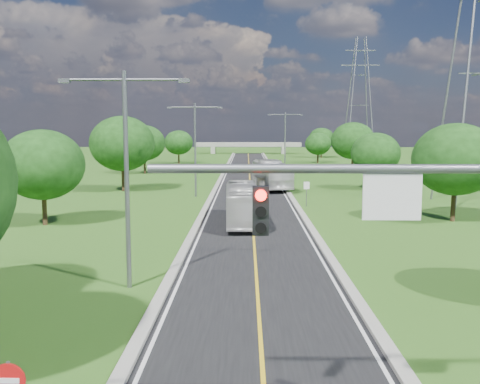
# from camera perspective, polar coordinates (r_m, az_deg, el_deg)

# --- Properties ---
(ground) EXTENTS (260.00, 260.00, 0.00)m
(ground) POSITION_cam_1_polar(r_m,az_deg,el_deg) (72.71, 1.08, 1.02)
(ground) COLOR #2B5A19
(ground) RESTS_ON ground
(road) EXTENTS (8.00, 150.00, 0.06)m
(road) POSITION_cam_1_polar(r_m,az_deg,el_deg) (78.67, 1.05, 1.49)
(road) COLOR black
(road) RESTS_ON ground
(curb_left) EXTENTS (0.50, 150.00, 0.22)m
(curb_left) POSITION_cam_1_polar(r_m,az_deg,el_deg) (78.75, -2.04, 1.55)
(curb_left) COLOR gray
(curb_left) RESTS_ON ground
(curb_right) EXTENTS (0.50, 150.00, 0.22)m
(curb_right) POSITION_cam_1_polar(r_m,az_deg,el_deg) (78.81, 4.15, 1.54)
(curb_right) COLOR gray
(curb_right) RESTS_ON ground
(signal_mast) EXTENTS (8.54, 0.33, 7.20)m
(signal_mast) POSITION_cam_1_polar(r_m,az_deg,el_deg) (12.34, 20.62, -5.55)
(signal_mast) COLOR slate
(signal_mast) RESTS_ON ground
(speed_limit_sign) EXTENTS (0.55, 0.09, 2.40)m
(speed_limit_sign) POSITION_cam_1_polar(r_m,az_deg,el_deg) (50.97, 7.11, 0.25)
(speed_limit_sign) COLOR slate
(speed_limit_sign) RESTS_ON ground
(overpass) EXTENTS (30.00, 3.00, 3.20)m
(overpass) POSITION_cam_1_polar(r_m,az_deg,el_deg) (152.40, 0.88, 5.02)
(overpass) COLOR gray
(overpass) RESTS_ON ground
(streetlight_near_left) EXTENTS (5.90, 0.25, 10.00)m
(streetlight_near_left) POSITION_cam_1_polar(r_m,az_deg,el_deg) (24.98, -12.04, 3.26)
(streetlight_near_left) COLOR slate
(streetlight_near_left) RESTS_ON ground
(streetlight_mid_left) EXTENTS (5.90, 0.25, 10.00)m
(streetlight_mid_left) POSITION_cam_1_polar(r_m,az_deg,el_deg) (57.60, -4.81, 5.38)
(streetlight_mid_left) COLOR slate
(streetlight_mid_left) RESTS_ON ground
(streetlight_far_right) EXTENTS (5.90, 0.25, 10.00)m
(streetlight_far_right) POSITION_cam_1_polar(r_m,az_deg,el_deg) (90.57, 4.83, 5.93)
(streetlight_far_right) COLOR slate
(streetlight_far_right) RESTS_ON ground
(power_tower_far) EXTENTS (9.00, 6.40, 28.00)m
(power_tower_far) POSITION_cam_1_polar(r_m,az_deg,el_deg) (130.21, 12.61, 9.64)
(power_tower_far) COLOR slate
(power_tower_far) RESTS_ON ground
(tree_lb) EXTENTS (6.30, 6.30, 7.33)m
(tree_lb) POSITION_cam_1_polar(r_m,az_deg,el_deg) (43.29, -20.31, 2.74)
(tree_lb) COLOR black
(tree_lb) RESTS_ON ground
(tree_lc) EXTENTS (7.56, 7.56, 8.79)m
(tree_lc) POSITION_cam_1_polar(r_m,az_deg,el_deg) (64.01, -12.45, 5.06)
(tree_lc) COLOR black
(tree_lc) RESTS_ON ground
(tree_ld) EXTENTS (6.72, 6.72, 7.82)m
(tree_ld) POSITION_cam_1_polar(r_m,az_deg,el_deg) (87.92, -10.17, 5.17)
(tree_ld) COLOR black
(tree_ld) RESTS_ON ground
(tree_le) EXTENTS (5.88, 5.88, 6.84)m
(tree_le) POSITION_cam_1_polar(r_m,az_deg,el_deg) (111.25, -6.57, 5.26)
(tree_le) COLOR black
(tree_le) RESTS_ON ground
(tree_rb) EXTENTS (6.72, 6.72, 7.82)m
(tree_rb) POSITION_cam_1_polar(r_m,az_deg,el_deg) (45.50, 22.00, 3.24)
(tree_rb) COLOR black
(tree_rb) RESTS_ON ground
(tree_rc) EXTENTS (5.88, 5.88, 6.84)m
(tree_rc) POSITION_cam_1_polar(r_m,az_deg,el_deg) (66.24, 14.26, 3.99)
(tree_rc) COLOR black
(tree_rc) RESTS_ON ground
(tree_rd) EXTENTS (7.14, 7.14, 8.30)m
(tree_rd) POSITION_cam_1_polar(r_m,az_deg,el_deg) (90.07, 11.95, 5.37)
(tree_rd) COLOR black
(tree_rd) RESTS_ON ground
(tree_re) EXTENTS (5.46, 5.46, 6.35)m
(tree_re) POSITION_cam_1_polar(r_m,az_deg,el_deg) (113.37, 8.33, 5.11)
(tree_re) COLOR black
(tree_re) RESTS_ON ground
(tree_rf) EXTENTS (6.30, 6.30, 7.33)m
(tree_rf) POSITION_cam_1_polar(r_m,az_deg,el_deg) (133.64, 8.69, 5.63)
(tree_rf) COLOR black
(tree_rf) RESTS_ON ground
(bus_outbound) EXTENTS (4.60, 12.39, 3.37)m
(bus_outbound) POSITION_cam_1_polar(r_m,az_deg,el_deg) (65.26, 3.37, 1.88)
(bus_outbound) COLOR silver
(bus_outbound) RESTS_ON road
(bus_inbound) EXTENTS (2.90, 10.84, 3.00)m
(bus_inbound) POSITION_cam_1_polar(r_m,az_deg,el_deg) (41.61, 0.28, -1.25)
(bus_inbound) COLOR beige
(bus_inbound) RESTS_ON road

